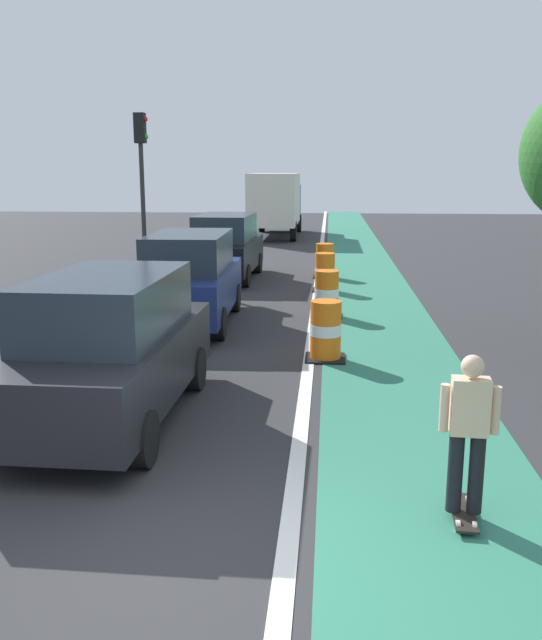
# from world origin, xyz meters

# --- Properties ---
(ground_plane) EXTENTS (100.00, 100.00, 0.00)m
(ground_plane) POSITION_xyz_m (0.00, 0.00, 0.00)
(ground_plane) COLOR #2D2D30
(bike_lane_strip) EXTENTS (2.50, 80.00, 0.01)m
(bike_lane_strip) POSITION_xyz_m (2.40, 12.00, 0.00)
(bike_lane_strip) COLOR #2D755B
(bike_lane_strip) RESTS_ON ground
(lane_divider_stripe) EXTENTS (0.20, 80.00, 0.01)m
(lane_divider_stripe) POSITION_xyz_m (0.90, 12.00, 0.01)
(lane_divider_stripe) COLOR silver
(lane_divider_stripe) RESTS_ON ground
(skateboarder_on_lane) EXTENTS (0.57, 0.81, 1.69)m
(skateboarder_on_lane) POSITION_xyz_m (2.61, 1.10, 0.91)
(skateboarder_on_lane) COLOR black
(skateboarder_on_lane) RESTS_ON ground
(parked_suv_nearest) EXTENTS (1.99, 4.63, 2.04)m
(parked_suv_nearest) POSITION_xyz_m (-1.71, 3.47, 1.04)
(parked_suv_nearest) COLOR black
(parked_suv_nearest) RESTS_ON ground
(parked_suv_second) EXTENTS (2.02, 4.65, 2.04)m
(parked_suv_second) POSITION_xyz_m (-1.85, 9.49, 1.04)
(parked_suv_second) COLOR navy
(parked_suv_second) RESTS_ON ground
(parked_suv_third) EXTENTS (2.00, 4.64, 2.04)m
(parked_suv_third) POSITION_xyz_m (-2.02, 15.91, 1.04)
(parked_suv_third) COLOR black
(parked_suv_third) RESTS_ON ground
(traffic_barrel_front) EXTENTS (0.73, 0.73, 1.09)m
(traffic_barrel_front) POSITION_xyz_m (1.20, 6.80, 0.53)
(traffic_barrel_front) COLOR orange
(traffic_barrel_front) RESTS_ON ground
(traffic_barrel_mid) EXTENTS (0.73, 0.73, 1.09)m
(traffic_barrel_mid) POSITION_xyz_m (1.20, 10.57, 0.53)
(traffic_barrel_mid) COLOR orange
(traffic_barrel_mid) RESTS_ON ground
(traffic_barrel_back) EXTENTS (0.73, 0.73, 1.09)m
(traffic_barrel_back) POSITION_xyz_m (1.13, 14.02, 0.53)
(traffic_barrel_back) COLOR orange
(traffic_barrel_back) RESTS_ON ground
(traffic_barrel_far) EXTENTS (0.73, 0.73, 1.09)m
(traffic_barrel_far) POSITION_xyz_m (1.10, 16.56, 0.53)
(traffic_barrel_far) COLOR orange
(traffic_barrel_far) RESTS_ON ground
(delivery_truck_down_block) EXTENTS (2.39, 7.61, 3.23)m
(delivery_truck_down_block) POSITION_xyz_m (-1.54, 30.06, 1.85)
(delivery_truck_down_block) COLOR silver
(delivery_truck_down_block) RESTS_ON ground
(traffic_light_corner) EXTENTS (0.41, 0.32, 5.10)m
(traffic_light_corner) POSITION_xyz_m (-4.59, 15.81, 3.50)
(traffic_light_corner) COLOR #2D2D2D
(traffic_light_corner) RESTS_ON ground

